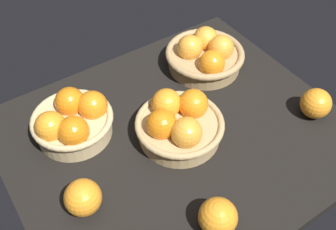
{
  "coord_description": "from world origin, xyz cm",
  "views": [
    {
      "loc": [
        38.71,
        53.35,
        81.34
      ],
      "look_at": [
        0.4,
        -3.76,
        7.0
      ],
      "focal_mm": 42.5,
      "sensor_mm": 36.0,
      "label": 1
    }
  ],
  "objects": [
    {
      "name": "market_tray",
      "position": [
        0.0,
        0.0,
        1.5
      ],
      "size": [
        84.0,
        72.0,
        3.0
      ],
      "primitive_type": "cube",
      "color": "black",
      "rests_on": "ground"
    },
    {
      "name": "basket_near_right",
      "position": [
        21.65,
        -14.67,
        7.84
      ],
      "size": [
        20.57,
        20.57,
        10.86
      ],
      "color": "tan",
      "rests_on": "market_tray"
    },
    {
      "name": "loose_orange_back_gap",
      "position": [
        -34.05,
        14.43,
        7.05
      ],
      "size": [
        8.09,
        8.09,
        8.09
      ],
      "primitive_type": "sphere",
      "color": "orange",
      "rests_on": "market_tray"
    },
    {
      "name": "loose_orange_front_gap",
      "position": [
        28.95,
        6.16,
        7.1
      ],
      "size": [
        8.21,
        8.21,
        8.21
      ],
      "primitive_type": "sphere",
      "color": "orange",
      "rests_on": "market_tray"
    },
    {
      "name": "basket_center",
      "position": [
        0.1,
        0.47,
        7.56
      ],
      "size": [
        22.33,
        22.33,
        10.77
      ],
      "color": "tan",
      "rests_on": "market_tray"
    },
    {
      "name": "basket_near_left",
      "position": [
        -21.94,
        -17.31,
        7.44
      ],
      "size": [
        23.33,
        23.33,
        10.7
      ],
      "color": "tan",
      "rests_on": "market_tray"
    },
    {
      "name": "loose_orange_side_gap",
      "position": [
        7.9,
        25.83,
        7.15
      ],
      "size": [
        8.31,
        8.31,
        8.31
      ],
      "primitive_type": "sphere",
      "color": "orange",
      "rests_on": "market_tray"
    }
  ]
}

